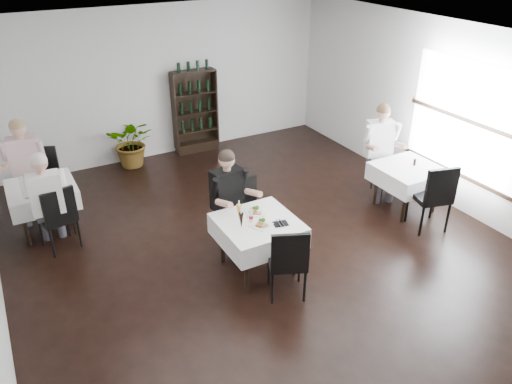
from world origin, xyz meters
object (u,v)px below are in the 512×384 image
wine_shelf (195,112)px  main_table (258,231)px  potted_tree (132,142)px  diner_main (231,195)px

wine_shelf → main_table: wine_shelf is taller
potted_tree → diner_main: 3.65m
main_table → potted_tree: size_ratio=1.03×
wine_shelf → potted_tree: 1.46m
main_table → wine_shelf: bearing=78.2°
potted_tree → diner_main: (0.40, -3.60, 0.42)m
diner_main → potted_tree: bearing=96.4°
wine_shelf → main_table: size_ratio=1.70×
potted_tree → diner_main: bearing=-83.6°
potted_tree → diner_main: diner_main is taller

